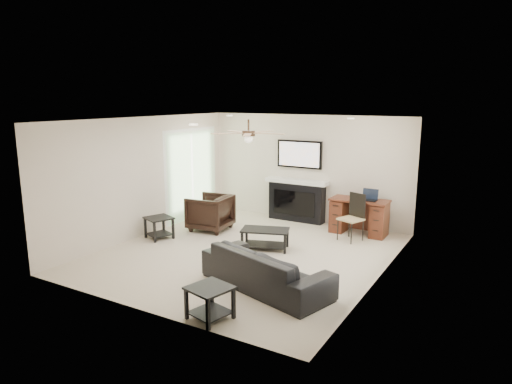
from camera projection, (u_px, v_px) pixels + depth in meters
room_shell at (257, 165)px, 8.26m from camera, size 5.50×5.54×2.52m
sofa at (266, 268)px, 6.99m from camera, size 2.30×1.42×0.63m
armchair at (210, 212)px, 10.08m from camera, size 0.95×0.93×0.78m
coffee_table at (265, 239)px, 8.81m from camera, size 1.02×0.77×0.40m
end_table_near at (210, 303)px, 6.03m from camera, size 0.63×0.63×0.45m
end_table_left at (159, 228)px, 9.49m from camera, size 0.65×0.65×0.45m
fireplace_unit at (297, 181)px, 10.70m from camera, size 1.52×0.34×1.91m
desk at (359, 217)px, 9.77m from camera, size 1.22×0.56×0.76m
desk_chair at (351, 218)px, 9.29m from camera, size 0.55×0.56×0.97m
laptop at (369, 195)px, 9.56m from camera, size 0.33×0.24×0.23m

